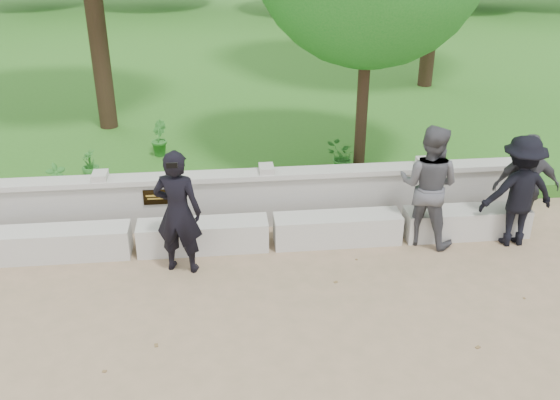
{
  "coord_description": "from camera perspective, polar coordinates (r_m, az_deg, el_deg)",
  "views": [
    {
      "loc": [
        1.28,
        -6.16,
        4.73
      ],
      "look_at": [
        2.1,
        1.54,
        0.93
      ],
      "focal_mm": 40.0,
      "sensor_mm": 36.0,
      "label": 1
    }
  ],
  "objects": [
    {
      "name": "man_main",
      "position": [
        8.49,
        -9.31,
        -1.1
      ],
      "size": [
        0.74,
        0.68,
        1.78
      ],
      "color": "black",
      "rests_on": "ground"
    },
    {
      "name": "visitor_right",
      "position": [
        9.95,
        21.56,
        1.12
      ],
      "size": [
        1.02,
        0.54,
        1.65
      ],
      "color": "#3F3F44",
      "rests_on": "ground"
    },
    {
      "name": "concrete_bench",
      "position": [
        9.32,
        -13.2,
        -3.51
      ],
      "size": [
        11.9,
        0.45,
        0.45
      ],
      "color": "#B5B2AB",
      "rests_on": "ground"
    },
    {
      "name": "parapet_wall",
      "position": [
        9.82,
        -12.93,
        -0.29
      ],
      "size": [
        12.5,
        0.35,
        0.9
      ],
      "color": "#AAA7A0",
      "rests_on": "ground"
    },
    {
      "name": "shrub_c",
      "position": [
        11.13,
        5.64,
        3.86
      ],
      "size": [
        0.62,
        0.58,
        0.56
      ],
      "primitive_type": "imported",
      "rotation": [
        0.0,
        0.0,
        3.48
      ],
      "color": "#2A6D25",
      "rests_on": "lawn"
    },
    {
      "name": "shrub_a",
      "position": [
        10.65,
        -19.63,
        1.53
      ],
      "size": [
        0.4,
        0.37,
        0.63
      ],
      "primitive_type": "imported",
      "rotation": [
        0.0,
        0.0,
        0.63
      ],
      "color": "#2A6D25",
      "rests_on": "lawn"
    },
    {
      "name": "lawn",
      "position": [
        20.71,
        -9.7,
        12.96
      ],
      "size": [
        40.0,
        22.0,
        0.25
      ],
      "primitive_type": "cube",
      "color": "#2C5F1B",
      "rests_on": "ground"
    },
    {
      "name": "ground",
      "position": [
        7.87,
        -14.46,
        -11.78
      ],
      "size": [
        80.0,
        80.0,
        0.0
      ],
      "primitive_type": "plane",
      "color": "#95795B",
      "rests_on": "ground"
    },
    {
      "name": "shrub_d",
      "position": [
        11.35,
        -16.98,
        3.17
      ],
      "size": [
        0.36,
        0.37,
        0.53
      ],
      "primitive_type": "imported",
      "rotation": [
        0.0,
        0.0,
        5.11
      ],
      "color": "#2A6D25",
      "rests_on": "lawn"
    },
    {
      "name": "visitor_mid",
      "position": [
        9.71,
        21.0,
        0.74
      ],
      "size": [
        1.11,
        0.66,
        1.7
      ],
      "color": "black",
      "rests_on": "ground"
    },
    {
      "name": "shrub_b",
      "position": [
        12.07,
        -11.04,
        5.56
      ],
      "size": [
        0.37,
        0.42,
        0.66
      ],
      "primitive_type": "imported",
      "rotation": [
        0.0,
        0.0,
        1.79
      ],
      "color": "#2A6D25",
      "rests_on": "lawn"
    },
    {
      "name": "visitor_left",
      "position": [
        9.32,
        13.42,
        1.29
      ],
      "size": [
        1.13,
        1.08,
        1.84
      ],
      "color": "#48484D",
      "rests_on": "ground"
    }
  ]
}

